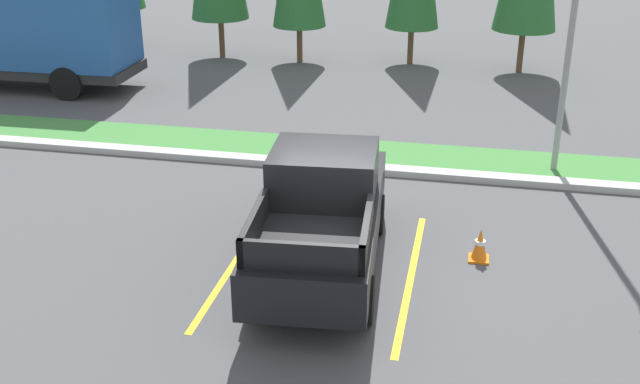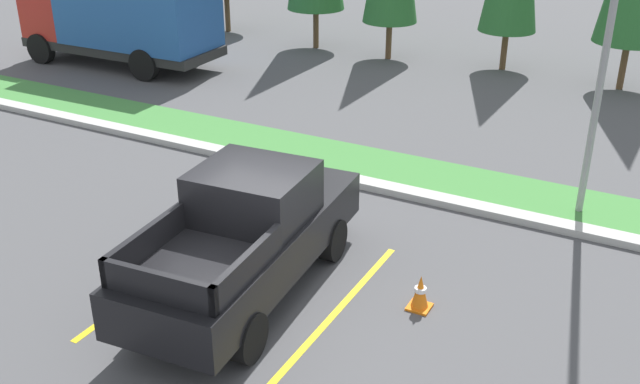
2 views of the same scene
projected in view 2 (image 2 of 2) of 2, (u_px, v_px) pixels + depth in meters
ground_plane at (260, 309)px, 11.71m from camera, size 120.00×120.00×0.00m
parking_line_near at (175, 268)px, 12.83m from camera, size 0.12×4.80×0.01m
parking_line_far at (332, 317)px, 11.50m from camera, size 0.12×4.80×0.01m
curb_strip at (386, 188)px, 15.66m from camera, size 56.00×0.40×0.15m
grass_median at (405, 171)px, 16.55m from camera, size 56.00×1.80×0.06m
pickup_truck_main at (248, 235)px, 11.76m from camera, size 2.31×5.36×2.10m
cargo_truck_distant at (122, 10)px, 23.80m from camera, size 6.84×2.59×3.40m
street_light at (611, 13)px, 12.91m from camera, size 0.24×1.49×6.94m
traffic_cone at (420, 293)px, 11.61m from camera, size 0.36×0.36×0.60m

